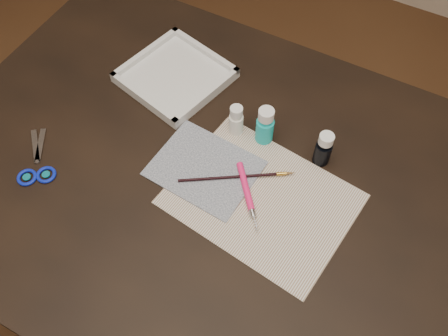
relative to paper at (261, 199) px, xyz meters
The scene contains 11 objects.
ground 0.77m from the paper, behind, with size 3.50×3.50×0.02m, color #422614.
table 0.39m from the paper, behind, with size 1.30×0.90×0.75m, color black.
paper is the anchor object (origin of this frame).
canvas 0.14m from the paper, behind, with size 0.21×0.17×0.00m, color #131D35.
paint_bottle_white 0.19m from the paper, 134.26° to the left, with size 0.03×0.03×0.08m, color white.
paint_bottle_cyan 0.16m from the paper, 114.14° to the left, with size 0.04×0.04×0.10m, color #14C3C7.
paint_bottle_navy 0.17m from the paper, 64.56° to the left, with size 0.04×0.04×0.09m, color black.
paintbrush 0.07m from the paper, 163.37° to the left, with size 0.25×0.01×0.01m, color black, non-canonical shape.
craft_knife 0.03m from the paper, 149.65° to the right, with size 0.17×0.01×0.01m, color #FF1D6D, non-canonical shape.
scissors 0.50m from the paper, 163.58° to the right, with size 0.16×0.08×0.01m, color silver, non-canonical shape.
palette_tray 0.39m from the paper, 148.44° to the left, with size 0.22×0.22×0.03m, color silver.
Camera 1 is at (0.26, -0.48, 1.64)m, focal length 40.00 mm.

